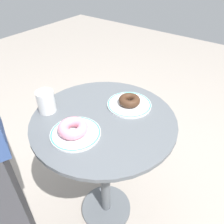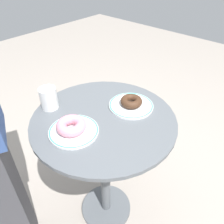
% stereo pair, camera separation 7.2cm
% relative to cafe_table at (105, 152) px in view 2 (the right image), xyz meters
% --- Properties ---
extents(ground_plane, '(7.00, 7.00, 0.02)m').
position_rel_cafe_table_xyz_m(ground_plane, '(0.00, 0.00, -0.55)').
color(ground_plane, '#9E9389').
extents(cafe_table, '(0.66, 0.66, 0.77)m').
position_rel_cafe_table_xyz_m(cafe_table, '(0.00, 0.00, 0.00)').
color(cafe_table, '#565B60').
rests_on(cafe_table, ground).
extents(plate_left, '(0.21, 0.21, 0.01)m').
position_rel_cafe_table_xyz_m(plate_left, '(-0.15, 0.03, 0.23)').
color(plate_left, white).
rests_on(plate_left, cafe_table).
extents(plate_right, '(0.21, 0.21, 0.01)m').
position_rel_cafe_table_xyz_m(plate_right, '(0.15, -0.04, 0.23)').
color(plate_right, white).
rests_on(plate_right, cafe_table).
extents(donut_pink_frosted, '(0.16, 0.16, 0.04)m').
position_rel_cafe_table_xyz_m(donut_pink_frosted, '(-0.16, 0.03, 0.26)').
color(donut_pink_frosted, pink).
rests_on(donut_pink_frosted, plate_left).
extents(donut_chocolate, '(0.13, 0.13, 0.04)m').
position_rel_cafe_table_xyz_m(donut_chocolate, '(0.15, -0.04, 0.25)').
color(donut_chocolate, '#422819').
rests_on(donut_chocolate, plate_right).
extents(coffee_mug, '(0.10, 0.11, 0.10)m').
position_rel_cafe_table_xyz_m(coffee_mug, '(-0.11, 0.25, 0.28)').
color(coffee_mug, white).
rests_on(coffee_mug, cafe_table).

